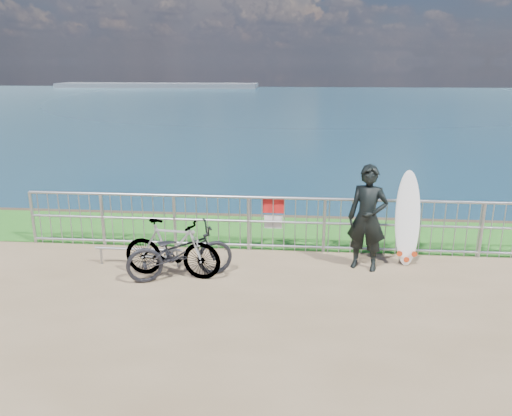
# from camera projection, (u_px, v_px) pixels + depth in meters

# --- Properties ---
(grass_strip) EXTENTS (120.00, 120.00, 0.00)m
(grass_strip) POSITION_uv_depth(u_px,v_px,m) (276.00, 232.00, 11.10)
(grass_strip) COLOR #24721F
(grass_strip) RESTS_ON ground
(seascape) EXTENTS (260.00, 260.00, 5.00)m
(seascape) POSITION_uv_depth(u_px,v_px,m) (159.00, 88.00, 154.36)
(seascape) COLOR brown
(seascape) RESTS_ON ground
(railing) EXTENTS (10.06, 0.10, 1.13)m
(railing) POSITION_uv_depth(u_px,v_px,m) (274.00, 223.00, 9.89)
(railing) COLOR #989BA1
(railing) RESTS_ON ground
(surfer) EXTENTS (0.82, 0.67, 1.93)m
(surfer) POSITION_uv_depth(u_px,v_px,m) (367.00, 218.00, 8.93)
(surfer) COLOR black
(surfer) RESTS_ON ground
(surfboard) EXTENTS (0.47, 0.43, 1.76)m
(surfboard) POSITION_uv_depth(u_px,v_px,m) (407.00, 222.00, 9.23)
(surfboard) COLOR white
(surfboard) RESTS_ON ground
(bicycle_near) EXTENTS (1.95, 1.31, 0.97)m
(bicycle_near) POSITION_uv_depth(u_px,v_px,m) (180.00, 252.00, 8.64)
(bicycle_near) COLOR black
(bicycle_near) RESTS_ON ground
(bicycle_far) EXTENTS (1.80, 0.70, 1.05)m
(bicycle_far) POSITION_uv_depth(u_px,v_px,m) (172.00, 249.00, 8.68)
(bicycle_far) COLOR black
(bicycle_far) RESTS_ON ground
(bike_rack) EXTENTS (1.65, 0.05, 0.35)m
(bike_rack) POSITION_uv_depth(u_px,v_px,m) (139.00, 251.00, 9.24)
(bike_rack) COLOR #989BA1
(bike_rack) RESTS_ON ground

